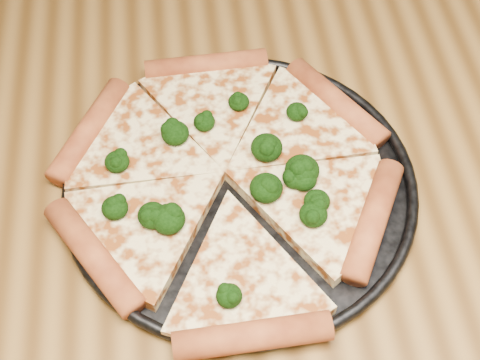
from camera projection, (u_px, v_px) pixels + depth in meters
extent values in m
cube|color=brown|center=(354.00, 241.00, 0.67)|extent=(1.20, 0.90, 0.04)
cylinder|color=black|center=(240.00, 188.00, 0.68)|extent=(0.33, 0.33, 0.01)
torus|color=black|center=(240.00, 184.00, 0.67)|extent=(0.34, 0.34, 0.01)
cylinder|color=#C35F30|center=(336.00, 102.00, 0.72)|extent=(0.09, 0.12, 0.03)
cylinder|color=#C35F30|center=(206.00, 65.00, 0.75)|extent=(0.13, 0.03, 0.03)
cylinder|color=#C35F30|center=(90.00, 130.00, 0.70)|extent=(0.08, 0.13, 0.03)
cylinder|color=#C35F30|center=(94.00, 256.00, 0.62)|extent=(0.09, 0.12, 0.03)
cylinder|color=#C35F30|center=(253.00, 336.00, 0.57)|extent=(0.13, 0.03, 0.03)
cylinder|color=#C35F30|center=(373.00, 220.00, 0.64)|extent=(0.08, 0.13, 0.03)
ellipsoid|color=black|center=(115.00, 208.00, 0.64)|extent=(0.02, 0.02, 0.02)
ellipsoid|color=black|center=(266.00, 188.00, 0.65)|extent=(0.03, 0.03, 0.02)
ellipsoid|color=black|center=(169.00, 219.00, 0.63)|extent=(0.03, 0.03, 0.02)
ellipsoid|color=black|center=(117.00, 162.00, 0.67)|extent=(0.02, 0.02, 0.02)
ellipsoid|color=black|center=(229.00, 296.00, 0.58)|extent=(0.02, 0.02, 0.02)
ellipsoid|color=black|center=(267.00, 147.00, 0.67)|extent=(0.03, 0.03, 0.02)
ellipsoid|color=black|center=(317.00, 201.00, 0.64)|extent=(0.02, 0.02, 0.02)
ellipsoid|color=black|center=(175.00, 133.00, 0.69)|extent=(0.03, 0.03, 0.02)
ellipsoid|color=black|center=(204.00, 122.00, 0.70)|extent=(0.02, 0.02, 0.02)
ellipsoid|color=black|center=(152.00, 215.00, 0.63)|extent=(0.03, 0.03, 0.02)
ellipsoid|color=black|center=(239.00, 102.00, 0.71)|extent=(0.02, 0.02, 0.02)
ellipsoid|color=black|center=(297.00, 112.00, 0.70)|extent=(0.02, 0.02, 0.02)
ellipsoid|color=black|center=(313.00, 214.00, 0.63)|extent=(0.03, 0.03, 0.02)
ellipsoid|color=black|center=(304.00, 179.00, 0.65)|extent=(0.02, 0.02, 0.02)
ellipsoid|color=black|center=(302.00, 170.00, 0.66)|extent=(0.03, 0.03, 0.02)
ellipsoid|color=black|center=(295.00, 177.00, 0.66)|extent=(0.02, 0.02, 0.02)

